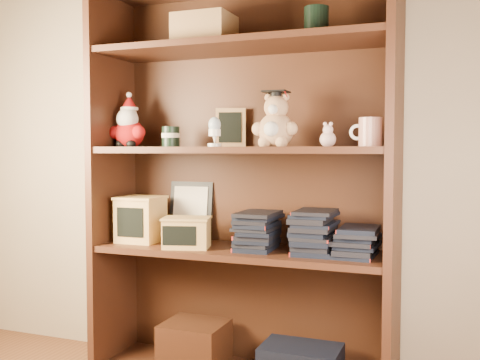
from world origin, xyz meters
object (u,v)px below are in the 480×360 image
(teacher_mug, at_px, (370,132))
(treats_box, at_px, (141,219))
(bookcase, at_px, (244,190))
(grad_teddy_bear, at_px, (276,125))

(teacher_mug, height_order, treats_box, teacher_mug)
(bookcase, bearing_deg, grad_teddy_bear, -20.92)
(treats_box, bearing_deg, teacher_mug, 0.05)
(treats_box, bearing_deg, bookcase, 6.57)
(grad_teddy_bear, xyz_separation_m, teacher_mug, (0.35, 0.01, -0.03))
(bookcase, relative_size, treats_box, 8.39)
(bookcase, distance_m, treats_box, 0.47)
(teacher_mug, bearing_deg, treats_box, -179.95)
(teacher_mug, bearing_deg, grad_teddy_bear, -178.92)
(bookcase, height_order, treats_box, bookcase)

